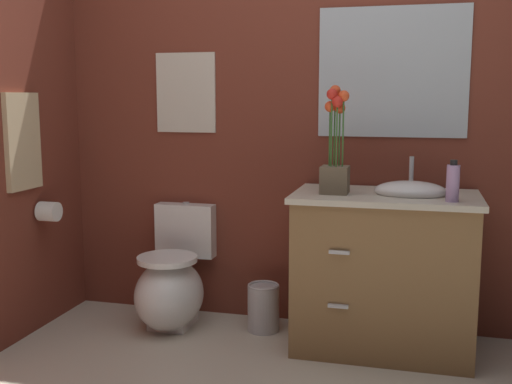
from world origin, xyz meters
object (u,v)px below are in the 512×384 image
trash_bin (263,307)px  wall_poster (186,93)px  flower_vase (335,157)px  toilet (172,285)px  soap_bottle (453,183)px  vanity_cabinet (384,270)px  hanging_towel (23,142)px  wall_mirror (393,72)px  toilet_paper_roll (49,211)px

trash_bin → wall_poster: (-0.53, 0.21, 1.21)m
flower_vase → wall_poster: (-0.94, 0.34, 0.33)m
toilet → soap_bottle: size_ratio=3.48×
vanity_cabinet → flower_vase: flower_vase is taller
trash_bin → hanging_towel: size_ratio=0.52×
soap_bottle → hanging_towel: (-2.22, -0.13, 0.16)m
wall_poster → wall_mirror: 1.20m
toilet → trash_bin: (0.53, 0.06, -0.11)m
wall_mirror → flower_vase: bearing=-126.8°
vanity_cabinet → hanging_towel: hanging_towel is taller
hanging_towel → toilet: bearing=24.3°
wall_poster → flower_vase: bearing=-20.1°
wall_poster → wall_mirror: bearing=0.0°
trash_bin → wall_mirror: bearing=17.4°
wall_mirror → hanging_towel: size_ratio=1.54×
vanity_cabinet → toilet_paper_roll: 1.88m
wall_poster → toilet_paper_roll: size_ratio=4.24×
flower_vase → trash_bin: (-0.41, 0.14, -0.88)m
vanity_cabinet → wall_mirror: size_ratio=1.26×
soap_bottle → hanging_towel: size_ratio=0.38×
toilet_paper_roll → wall_mirror: bearing=14.1°
soap_bottle → flower_vase: bearing=168.5°
toilet → trash_bin: bearing=6.4°
vanity_cabinet → wall_mirror: 1.07m
wall_mirror → toilet_paper_roll: wall_mirror is taller
hanging_towel → flower_vase: bearing=8.4°
wall_poster → wall_mirror: wall_mirror is taller
vanity_cabinet → hanging_towel: 2.04m
flower_vase → hanging_towel: bearing=-171.6°
flower_vase → trash_bin: size_ratio=2.02×
toilet → wall_poster: bearing=90.0°
soap_bottle → trash_bin: soap_bottle is taller
vanity_cabinet → trash_bin: bearing=172.7°
trash_bin → vanity_cabinet: bearing=-7.3°
toilet_paper_roll → soap_bottle: bearing=0.1°
toilet → wall_poster: 1.13m
trash_bin → hanging_towel: 1.60m
vanity_cabinet → toilet_paper_roll: bearing=-174.8°
flower_vase → wall_poster: size_ratio=1.18×
soap_bottle → hanging_towel: hanging_towel is taller
vanity_cabinet → soap_bottle: (0.31, -0.17, 0.49)m
toilet_paper_roll → hanging_towel: bearing=-113.9°
toilet → toilet_paper_roll: size_ratio=6.27×
soap_bottle → wall_mirror: (-0.31, 0.46, 0.53)m
wall_poster → hanging_towel: (-0.71, -0.59, -0.26)m
toilet → vanity_cabinet: bearing=-1.3°
trash_bin → wall_mirror: size_ratio=0.34×
vanity_cabinet → wall_poster: wall_poster is taller
toilet_paper_roll → flower_vase: bearing=4.3°
hanging_towel → trash_bin: bearing=17.0°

